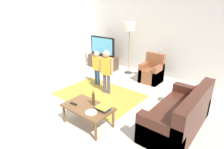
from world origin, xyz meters
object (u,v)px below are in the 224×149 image
at_px(armchair, 152,73).
at_px(book_stack, 103,108).
at_px(bottle, 93,99).
at_px(tv_remote, 74,104).
at_px(tv, 102,46).
at_px(tv_stand, 103,62).
at_px(coffee_table, 88,108).
at_px(floor_lamp, 130,29).
at_px(child_center, 106,68).
at_px(plate, 91,112).
at_px(couch, 182,116).
at_px(child_near_tv, 97,65).

relative_size(armchair, book_stack, 3.21).
xyz_separation_m(bottle, tv_remote, (-0.33, -0.24, -0.12)).
relative_size(tv, tv_remote, 6.47).
height_order(tv_stand, coffee_table, tv_stand).
bearing_deg(book_stack, floor_lamp, 115.90).
bearing_deg(child_center, plate, -58.99).
height_order(book_stack, bottle, bottle).
relative_size(couch, armchair, 2.00).
distance_m(tv_stand, child_near_tv, 1.65).
relative_size(book_stack, plate, 1.28).
bearing_deg(child_near_tv, coffee_table, -51.89).
relative_size(couch, plate, 8.18).
bearing_deg(bottle, child_center, 120.12).
xyz_separation_m(child_center, tv_remote, (0.39, -1.47, -0.29)).
relative_size(floor_lamp, plate, 8.09).
xyz_separation_m(child_near_tv, bottle, (1.32, -1.49, -0.08)).
distance_m(couch, coffee_table, 1.83).
bearing_deg(floor_lamp, child_near_tv, -95.83).
height_order(coffee_table, bottle, bottle).
xyz_separation_m(child_near_tv, child_center, (0.60, -0.26, 0.10)).
bearing_deg(tv_remote, bottle, 33.07).
height_order(floor_lamp, child_center, floor_lamp).
xyz_separation_m(floor_lamp, bottle, (1.17, -2.95, -1.00)).
distance_m(tv, armchair, 2.18).
xyz_separation_m(tv, plate, (2.41, -3.02, -0.42)).
height_order(armchair, child_center, child_center).
xyz_separation_m(tv, child_center, (1.53, -1.54, -0.12)).
distance_m(tv_stand, bottle, 3.60).
xyz_separation_m(tv_remote, plate, (0.50, 0.00, -0.00)).
height_order(tv, armchair, tv).
distance_m(floor_lamp, coffee_table, 3.47).
bearing_deg(tv, floor_lamp, 9.11).
distance_m(child_near_tv, bottle, 1.99).
relative_size(child_center, coffee_table, 1.20).
bearing_deg(tv, coffee_table, -52.86).
relative_size(coffee_table, tv_remote, 5.88).
xyz_separation_m(couch, coffee_table, (-1.51, -1.04, 0.08)).
relative_size(tv_stand, armchair, 1.33).
bearing_deg(child_near_tv, floor_lamp, 84.17).
relative_size(tv_stand, bottle, 3.91).
distance_m(tv, child_center, 2.18).
bearing_deg(floor_lamp, tv_stand, -171.97).
bearing_deg(coffee_table, tv_remote, -156.80).
bearing_deg(bottle, armchair, 92.78).
xyz_separation_m(tv_stand, floor_lamp, (1.08, 0.15, 1.30)).
relative_size(child_center, bottle, 3.93).
height_order(child_near_tv, bottle, child_near_tv).
xyz_separation_m(tv_stand, plate, (2.41, -3.04, 0.18)).
distance_m(child_near_tv, child_center, 0.66).
height_order(child_center, bottle, child_center).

